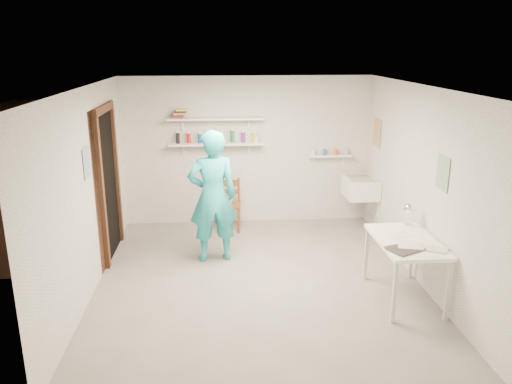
{
  "coord_description": "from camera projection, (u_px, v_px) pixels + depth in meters",
  "views": [
    {
      "loc": [
        -0.47,
        -5.69,
        2.85
      ],
      "look_at": [
        0.0,
        0.4,
        1.05
      ],
      "focal_mm": 35.0,
      "sensor_mm": 36.0,
      "label": 1
    }
  ],
  "objects": [
    {
      "name": "work_table",
      "position": [
        404.0,
        269.0,
        5.75
      ],
      "size": [
        0.66,
        1.11,
        0.74
      ],
      "primitive_type": "cube",
      "color": "white",
      "rests_on": "ground"
    },
    {
      "name": "wall_left",
      "position": [
        87.0,
        193.0,
        5.8
      ],
      "size": [
        0.02,
        4.5,
        2.4
      ],
      "primitive_type": "cube",
      "color": "silver",
      "rests_on": "ground"
    },
    {
      "name": "wall_back",
      "position": [
        247.0,
        151.0,
        8.11
      ],
      "size": [
        4.0,
        0.02,
        2.4
      ],
      "primitive_type": "cube",
      "color": "silver",
      "rests_on": "ground"
    },
    {
      "name": "shelf_lower",
      "position": [
        216.0,
        144.0,
        7.91
      ],
      "size": [
        1.5,
        0.22,
        0.03
      ],
      "primitive_type": "cube",
      "color": "white",
      "rests_on": "wall_back"
    },
    {
      "name": "ledge_pots",
      "position": [
        330.0,
        152.0,
        8.13
      ],
      "size": [
        0.48,
        0.07,
        0.09
      ],
      "color": "silver",
      "rests_on": "ledge_shelf"
    },
    {
      "name": "door_lintel",
      "position": [
        103.0,
        109.0,
        6.57
      ],
      "size": [
        0.06,
        1.05,
        0.1
      ],
      "primitive_type": "cube",
      "color": "brown",
      "rests_on": "wall_left"
    },
    {
      "name": "poster_right_a",
      "position": [
        377.0,
        133.0,
        7.72
      ],
      "size": [
        0.01,
        0.34,
        0.42
      ],
      "primitive_type": "cube",
      "color": "#995933",
      "rests_on": "wall_right"
    },
    {
      "name": "wooden_chair",
      "position": [
        228.0,
        205.0,
        7.92
      ],
      "size": [
        0.41,
        0.39,
        0.83
      ],
      "primitive_type": "cube",
      "rotation": [
        0.0,
        0.0,
        -0.07
      ],
      "color": "brown",
      "rests_on": "ground"
    },
    {
      "name": "door_jamb_far",
      "position": [
        117.0,
        176.0,
        7.34
      ],
      "size": [
        0.06,
        0.1,
        2.0
      ],
      "primitive_type": "cube",
      "color": "brown",
      "rests_on": "ground"
    },
    {
      "name": "poster_right_b",
      "position": [
        443.0,
        173.0,
        5.48
      ],
      "size": [
        0.01,
        0.3,
        0.38
      ],
      "primitive_type": "cube",
      "color": "#3F724C",
      "rests_on": "wall_right"
    },
    {
      "name": "corridor_box",
      "position": [
        55.0,
        183.0,
        6.79
      ],
      "size": [
        1.4,
        1.5,
        2.1
      ],
      "primitive_type": "cube",
      "color": "brown",
      "rests_on": "ground"
    },
    {
      "name": "ledge_shelf",
      "position": [
        330.0,
        156.0,
        8.15
      ],
      "size": [
        0.7,
        0.14,
        0.03
      ],
      "primitive_type": "cube",
      "color": "white",
      "rests_on": "wall_back"
    },
    {
      "name": "papers",
      "position": [
        407.0,
        239.0,
        5.65
      ],
      "size": [
        0.3,
        0.22,
        0.02
      ],
      "color": "silver",
      "rests_on": "work_table"
    },
    {
      "name": "doorway_recess",
      "position": [
        108.0,
        185.0,
        6.86
      ],
      "size": [
        0.02,
        0.9,
        2.0
      ],
      "primitive_type": "cube",
      "color": "black",
      "rests_on": "wall_left"
    },
    {
      "name": "ceiling",
      "position": [
        259.0,
        86.0,
        5.61
      ],
      "size": [
        4.0,
        4.5,
        0.02
      ],
      "primitive_type": "cube",
      "color": "silver",
      "rests_on": "wall_back"
    },
    {
      "name": "floor",
      "position": [
        258.0,
        281.0,
        6.29
      ],
      "size": [
        4.0,
        4.5,
        0.02
      ],
      "primitive_type": "cube",
      "color": "slate",
      "rests_on": "ground"
    },
    {
      "name": "wall_clock",
      "position": [
        215.0,
        171.0,
        6.8
      ],
      "size": [
        0.33,
        0.09,
        0.33
      ],
      "primitive_type": "cylinder",
      "rotation": [
        1.57,
        0.0,
        0.17
      ],
      "color": "#C9C689",
      "rests_on": "man"
    },
    {
      "name": "man",
      "position": [
        213.0,
        197.0,
        6.67
      ],
      "size": [
        0.72,
        0.54,
        1.81
      ],
      "primitive_type": "imported",
      "rotation": [
        0.0,
        0.0,
        3.32
      ],
      "color": "#26B5BE",
      "rests_on": "ground"
    },
    {
      "name": "shelf_upper",
      "position": [
        216.0,
        119.0,
        7.79
      ],
      "size": [
        1.5,
        0.22,
        0.03
      ],
      "primitive_type": "cube",
      "color": "white",
      "rests_on": "wall_back"
    },
    {
      "name": "wall_right",
      "position": [
        422.0,
        186.0,
        6.1
      ],
      "size": [
        0.02,
        4.5,
        2.4
      ],
      "primitive_type": "cube",
      "color": "silver",
      "rests_on": "ground"
    },
    {
      "name": "wall_front",
      "position": [
        283.0,
        272.0,
        3.79
      ],
      "size": [
        4.0,
        0.02,
        2.4
      ],
      "primitive_type": "cube",
      "color": "silver",
      "rests_on": "ground"
    },
    {
      "name": "poster_left",
      "position": [
        87.0,
        163.0,
        5.75
      ],
      "size": [
        0.01,
        0.28,
        0.36
      ],
      "primitive_type": "cube",
      "color": "#334C7F",
      "rests_on": "wall_left"
    },
    {
      "name": "desk_lamp",
      "position": [
        410.0,
        209.0,
        6.02
      ],
      "size": [
        0.14,
        0.14,
        0.14
      ],
      "primitive_type": "sphere",
      "color": "white",
      "rests_on": "work_table"
    },
    {
      "name": "door_jamb_near",
      "position": [
        102.0,
        196.0,
        6.38
      ],
      "size": [
        0.06,
        0.1,
        2.0
      ],
      "primitive_type": "cube",
      "color": "brown",
      "rests_on": "ground"
    },
    {
      "name": "book_stack",
      "position": [
        179.0,
        114.0,
        7.73
      ],
      "size": [
        0.26,
        0.14,
        0.14
      ],
      "color": "red",
      "rests_on": "shelf_upper"
    },
    {
      "name": "spray_cans",
      "position": [
        216.0,
        138.0,
        7.88
      ],
      "size": [
        1.29,
        0.06,
        0.17
      ],
      "color": "black",
      "rests_on": "shelf_lower"
    },
    {
      "name": "belfast_sink",
      "position": [
        360.0,
        188.0,
        7.85
      ],
      "size": [
        0.48,
        0.6,
        0.3
      ],
      "primitive_type": "cube",
      "color": "white",
      "rests_on": "wall_right"
    }
  ]
}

